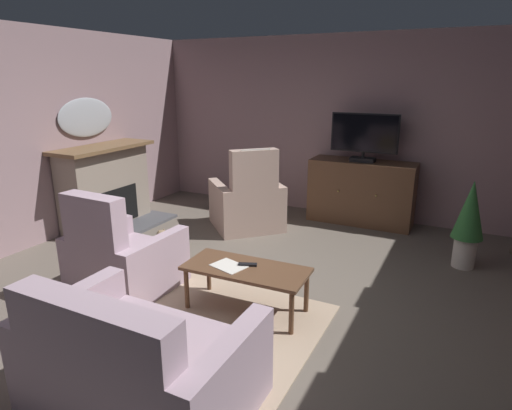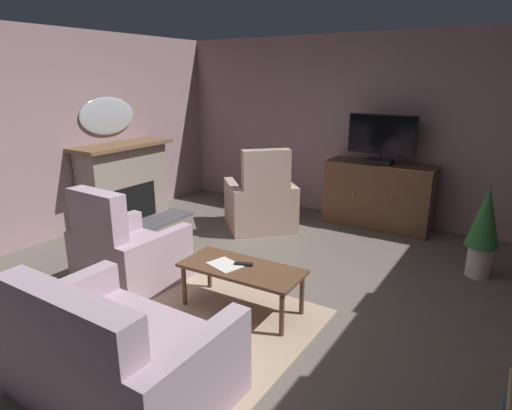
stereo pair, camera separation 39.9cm
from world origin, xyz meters
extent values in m
cube|color=#665B51|center=(0.00, 0.00, -0.02)|extent=(6.65, 7.21, 0.04)
cube|color=gray|center=(0.00, 3.35, 1.35)|extent=(6.65, 0.10, 2.71)
cube|color=gray|center=(-3.08, 0.00, 1.35)|extent=(0.10, 7.21, 2.71)
cube|color=tan|center=(-0.19, -0.47, 0.01)|extent=(2.27, 1.82, 0.01)
cube|color=#4C4C51|center=(-2.35, 1.21, 0.02)|extent=(0.50, 1.53, 0.04)
cube|color=gray|center=(-2.78, 1.21, 0.56)|extent=(0.45, 1.33, 1.13)
cube|color=black|center=(-2.59, 1.21, 0.32)|extent=(0.10, 0.75, 0.52)
cube|color=brown|center=(-2.74, 1.21, 1.15)|extent=(0.57, 1.49, 0.05)
ellipsoid|color=#B2B7BF|center=(-3.00, 1.21, 1.55)|extent=(0.06, 0.95, 0.54)
cube|color=#402A1C|center=(0.49, 3.00, 0.03)|extent=(1.44, 0.45, 0.06)
cube|color=brown|center=(0.49, 3.00, 0.47)|extent=(1.50, 0.51, 0.93)
sphere|color=tan|center=(0.22, 2.73, 0.51)|extent=(0.03, 0.03, 0.03)
sphere|color=tan|center=(0.76, 2.73, 0.51)|extent=(0.03, 0.03, 0.03)
cube|color=black|center=(0.49, 2.95, 0.96)|extent=(0.34, 0.20, 0.06)
cylinder|color=black|center=(0.49, 2.95, 1.03)|extent=(0.04, 0.04, 0.08)
cube|color=black|center=(0.49, 2.95, 1.34)|extent=(0.94, 0.05, 0.54)
cube|color=black|center=(0.49, 2.92, 1.34)|extent=(0.90, 0.01, 0.50)
cube|color=brown|center=(0.17, -0.01, 0.42)|extent=(1.15, 0.55, 0.03)
cylinder|color=brown|center=(0.68, 0.21, 0.20)|extent=(0.04, 0.04, 0.41)
cylinder|color=brown|center=(-0.35, 0.17, 0.20)|extent=(0.04, 0.04, 0.41)
cylinder|color=brown|center=(0.70, -0.19, 0.20)|extent=(0.04, 0.04, 0.41)
cylinder|color=brown|center=(-0.34, -0.23, 0.20)|extent=(0.04, 0.04, 0.41)
cube|color=black|center=(0.17, 0.03, 0.45)|extent=(0.18, 0.11, 0.02)
cube|color=silver|center=(0.02, -0.06, 0.44)|extent=(0.35, 0.29, 0.01)
cube|color=#AD93A3|center=(0.11, -1.34, 0.21)|extent=(1.15, 0.95, 0.42)
cube|color=#AD93A3|center=(0.11, -1.71, 0.68)|extent=(1.15, 0.20, 0.50)
cube|color=#AD93A3|center=(-0.53, -1.34, 0.32)|extent=(0.15, 0.95, 0.64)
cube|color=#AD93A3|center=(0.76, -1.34, 0.32)|extent=(0.15, 0.95, 0.64)
cube|color=tan|center=(0.06, -1.48, 0.54)|extent=(0.37, 0.15, 0.36)
cube|color=#AD93A3|center=(-1.13, -0.15, 0.20)|extent=(0.67, 0.92, 0.41)
cube|color=#AD93A3|center=(-1.14, -0.51, 0.74)|extent=(0.66, 0.20, 0.67)
cube|color=#AD93A3|center=(-1.52, -0.14, 0.30)|extent=(0.15, 0.90, 0.61)
cube|color=#AD93A3|center=(-0.74, -0.16, 0.30)|extent=(0.15, 0.90, 0.61)
cube|color=#BC9E8E|center=(-0.93, 2.07, 0.23)|extent=(1.09, 1.09, 0.46)
cube|color=#BC9E8E|center=(-0.68, 1.82, 0.82)|extent=(0.58, 0.58, 0.73)
cube|color=#BC9E8E|center=(-1.20, 1.80, 0.33)|extent=(0.73, 0.73, 0.66)
cube|color=#BC9E8E|center=(-0.66, 2.35, 0.33)|extent=(0.73, 0.73, 0.66)
cube|color=white|center=(-0.63, 1.77, 1.08)|extent=(0.29, 0.30, 0.24)
cylinder|color=beige|center=(1.94, 1.97, 0.18)|extent=(0.24, 0.24, 0.35)
cone|color=#2D6B33|center=(1.94, 1.97, 0.69)|extent=(0.34, 0.34, 0.66)
ellipsoid|color=#937A5B|center=(-1.41, 0.90, 0.09)|extent=(0.40, 0.31, 0.18)
sphere|color=#937A5B|center=(-1.61, 0.99, 0.12)|extent=(0.13, 0.13, 0.13)
cone|color=#937A5B|center=(-1.63, 0.95, 0.18)|extent=(0.04, 0.04, 0.04)
cone|color=#937A5B|center=(-1.60, 1.02, 0.18)|extent=(0.04, 0.04, 0.04)
cylinder|color=#937A5B|center=(-1.17, 0.75, 0.05)|extent=(0.22, 0.12, 0.09)
camera|label=1|loc=(1.86, -3.16, 2.10)|focal=30.16mm
camera|label=2|loc=(2.21, -2.96, 2.10)|focal=30.16mm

